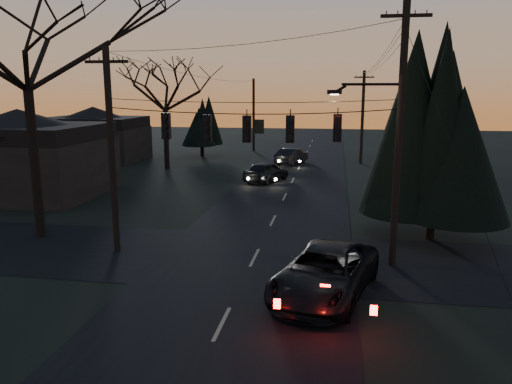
% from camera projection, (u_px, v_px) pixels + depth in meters
% --- Properties ---
extents(main_road, '(8.00, 120.00, 0.02)m').
position_uv_depth(main_road, '(281.00, 204.00, 30.22)').
color(main_road, black).
rests_on(main_road, ground).
extents(cross_road, '(60.00, 7.00, 0.02)m').
position_uv_depth(cross_road, '(255.00, 258.00, 20.55)').
color(cross_road, black).
rests_on(cross_road, ground).
extents(utility_pole_right, '(5.00, 0.30, 10.00)m').
position_uv_depth(utility_pole_right, '(392.00, 265.00, 19.69)').
color(utility_pole_right, black).
rests_on(utility_pole_right, ground).
extents(utility_pole_left, '(1.80, 0.30, 8.50)m').
position_uv_depth(utility_pole_left, '(117.00, 251.00, 21.48)').
color(utility_pole_left, black).
rests_on(utility_pole_left, ground).
extents(utility_pole_far_r, '(1.80, 0.30, 8.50)m').
position_uv_depth(utility_pole_far_r, '(360.00, 163.00, 46.77)').
color(utility_pole_far_r, black).
rests_on(utility_pole_far_r, ground).
extents(utility_pole_far_l, '(0.30, 0.30, 8.00)m').
position_uv_depth(utility_pole_far_l, '(254.00, 151.00, 56.29)').
color(utility_pole_far_l, black).
rests_on(utility_pole_far_l, ground).
extents(span_signal_assembly, '(11.50, 0.44, 1.47)m').
position_uv_depth(span_signal_assembly, '(248.00, 128.00, 19.51)').
color(span_signal_assembly, black).
rests_on(span_signal_assembly, ground).
extents(bare_tree_left, '(9.09, 9.09, 13.53)m').
position_uv_depth(bare_tree_left, '(22.00, 27.00, 21.68)').
color(bare_tree_left, black).
rests_on(bare_tree_left, ground).
extents(evergreen_right, '(4.78, 4.78, 8.44)m').
position_uv_depth(evergreen_right, '(437.00, 135.00, 22.20)').
color(evergreen_right, black).
rests_on(evergreen_right, ground).
extents(bare_tree_dist, '(7.67, 7.67, 10.05)m').
position_uv_depth(bare_tree_dist, '(164.00, 87.00, 42.37)').
color(bare_tree_dist, black).
rests_on(bare_tree_dist, ground).
extents(evergreen_dist, '(3.79, 3.79, 5.50)m').
position_uv_depth(evergreen_dist, '(202.00, 124.00, 51.15)').
color(evergreen_dist, black).
rests_on(evergreen_dist, ground).
extents(house_left_near, '(10.00, 8.00, 5.60)m').
position_uv_depth(house_left_near, '(21.00, 153.00, 32.30)').
color(house_left_near, black).
rests_on(house_left_near, ground).
extents(house_left_far, '(9.00, 7.00, 5.20)m').
position_uv_depth(house_left_far, '(94.00, 134.00, 48.28)').
color(house_left_far, black).
rests_on(house_left_far, ground).
extents(suv_near, '(4.06, 6.24, 1.60)m').
position_uv_depth(suv_near, '(325.00, 273.00, 16.65)').
color(suv_near, black).
rests_on(suv_near, ground).
extents(sedan_oncoming_a, '(3.39, 4.81, 1.52)m').
position_uv_depth(sedan_oncoming_a, '(266.00, 172.00, 37.40)').
color(sedan_oncoming_a, black).
rests_on(sedan_oncoming_a, ground).
extents(sedan_oncoming_b, '(2.91, 4.69, 1.46)m').
position_uv_depth(sedan_oncoming_b, '(292.00, 156.00, 46.29)').
color(sedan_oncoming_b, black).
rests_on(sedan_oncoming_b, ground).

